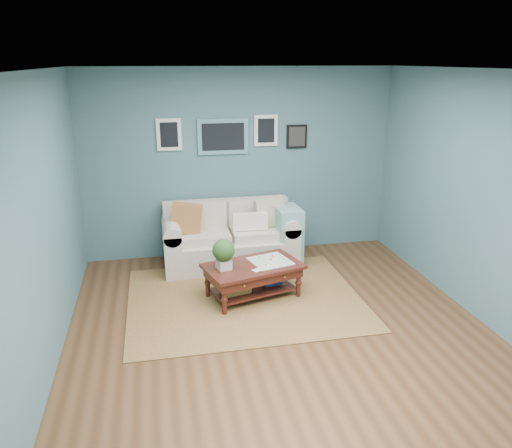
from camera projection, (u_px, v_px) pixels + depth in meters
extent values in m
plane|color=brown|center=(282.00, 334.00, 5.32)|extent=(5.00, 5.00, 0.00)
plane|color=white|center=(287.00, 69.00, 4.47)|extent=(5.00, 5.00, 0.00)
cube|color=#47717A|center=(240.00, 164.00, 7.22)|extent=(4.50, 0.02, 2.70)
cube|color=#47717A|center=(407.00, 352.00, 2.57)|extent=(4.50, 0.02, 2.70)
cube|color=#47717A|center=(41.00, 228.00, 4.47)|extent=(0.02, 5.00, 2.70)
cube|color=#47717A|center=(487.00, 201.00, 5.33)|extent=(0.02, 5.00, 2.70)
cube|color=slate|center=(223.00, 137.00, 7.03)|extent=(0.72, 0.03, 0.50)
cube|color=black|center=(223.00, 137.00, 7.01)|extent=(0.60, 0.01, 0.38)
cube|color=white|center=(169.00, 135.00, 6.87)|extent=(0.34, 0.03, 0.44)
cube|color=white|center=(266.00, 130.00, 7.12)|extent=(0.34, 0.03, 0.44)
cube|color=black|center=(297.00, 136.00, 7.24)|extent=(0.30, 0.03, 0.34)
cube|color=brown|center=(245.00, 298.00, 6.10)|extent=(2.79, 2.23, 0.01)
cube|color=beige|center=(230.00, 251.00, 7.06)|extent=(1.37, 0.85, 0.41)
cube|color=beige|center=(226.00, 215.00, 7.23)|extent=(1.80, 0.21, 0.46)
cube|color=beige|center=(172.00, 249.00, 6.88)|extent=(0.23, 0.85, 0.60)
cube|color=beige|center=(285.00, 241.00, 7.19)|extent=(0.23, 0.85, 0.60)
cylinder|color=beige|center=(171.00, 228.00, 6.78)|extent=(0.25, 0.85, 0.25)
cylinder|color=beige|center=(285.00, 221.00, 7.09)|extent=(0.25, 0.85, 0.25)
cube|color=beige|center=(204.00, 237.00, 6.85)|extent=(0.70, 0.54, 0.13)
cube|color=beige|center=(256.00, 233.00, 6.99)|extent=(0.70, 0.54, 0.13)
cube|color=beige|center=(201.00, 214.00, 7.03)|extent=(0.70, 0.12, 0.35)
cube|color=beige|center=(253.00, 211.00, 7.17)|extent=(0.70, 0.12, 0.35)
cube|color=#B3632C|center=(186.00, 218.00, 6.73)|extent=(0.47, 0.17, 0.46)
cube|color=#C1B2A2|center=(270.00, 212.00, 7.02)|extent=(0.46, 0.17, 0.45)
cube|color=silver|center=(250.00, 221.00, 6.88)|extent=(0.48, 0.12, 0.23)
cube|color=#74ACAD|center=(287.00, 234.00, 7.03)|extent=(0.33, 0.53, 0.77)
cube|color=#37120C|center=(253.00, 266.00, 6.03)|extent=(1.28, 0.95, 0.04)
cube|color=#37120C|center=(253.00, 272.00, 6.05)|extent=(1.18, 0.85, 0.11)
cube|color=#37120C|center=(253.00, 289.00, 6.12)|extent=(1.07, 0.73, 0.02)
sphere|color=gold|center=(244.00, 286.00, 5.68)|extent=(0.03, 0.03, 0.03)
sphere|color=gold|center=(285.00, 277.00, 5.91)|extent=(0.03, 0.03, 0.03)
cylinder|color=#37120C|center=(224.00, 299.00, 5.66)|extent=(0.06, 0.06, 0.39)
cylinder|color=#37120C|center=(299.00, 282.00, 6.09)|extent=(0.06, 0.06, 0.39)
cylinder|color=#37120C|center=(208.00, 282.00, 6.10)|extent=(0.06, 0.06, 0.39)
cylinder|color=#37120C|center=(278.00, 268.00, 6.52)|extent=(0.06, 0.06, 0.39)
cube|color=beige|center=(224.00, 264.00, 5.89)|extent=(0.19, 0.19, 0.11)
sphere|color=#1F461B|center=(224.00, 250.00, 5.83)|extent=(0.27, 0.27, 0.27)
cube|color=silver|center=(270.00, 261.00, 6.12)|extent=(0.56, 0.56, 0.01)
cube|color=#AA8642|center=(235.00, 285.00, 5.98)|extent=(0.37, 0.31, 0.19)
cube|color=navy|center=(271.00, 279.00, 6.23)|extent=(0.27, 0.23, 0.11)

